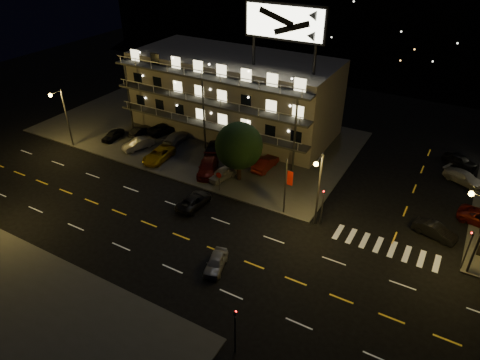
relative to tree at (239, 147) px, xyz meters
The scene contains 28 objects.
ground 12.79m from the tree, 78.77° to the right, with size 140.00×140.00×0.00m, color black.
curb_nw 14.87m from the tree, 144.89° to the left, with size 44.00×24.00×0.15m, color #3B3B38.
motel 14.31m from the tree, 122.18° to the left, with size 28.00×13.80×18.10m.
hill_backdrop 57.54m from the tree, 93.61° to the left, with size 120.00×25.00×24.00m.
streetlight_nw 23.98m from the tree, behind, with size 0.44×1.92×8.00m.
streetlight_nc 11.53m from the tree, 19.64° to the right, with size 0.44×1.92×8.00m.
streetlight_ne 24.74m from the tree, ahead, with size 1.92×0.44×8.00m.
signal_nw 11.95m from the tree, 16.26° to the right, with size 0.20×0.27×4.60m.
signal_sw 23.32m from the tree, 60.81° to the right, with size 0.20×0.27×4.60m.
signal_ne 24.63m from the tree, ahead, with size 0.27×0.20×4.60m.
banner_north 8.22m from the tree, 24.62° to the right, with size 0.83×0.16×6.40m.
stop_sign 4.22m from the tree, 101.48° to the right, with size 0.91×0.11×2.61m.
tree is the anchor object (origin of this frame).
lot_car_0 20.57m from the tree, behind, with size 1.45×3.61×1.23m, color black.
lot_car_1 15.71m from the tree, behind, with size 1.47×4.21×1.39m, color gray.
lot_car_2 11.63m from the tree, behind, with size 2.30×4.98×1.38m, color #BF9712.
lot_car_3 5.23m from the tree, behind, with size 2.10×5.16×1.50m, color #54110C.
lot_car_4 4.01m from the tree, 153.23° to the right, with size 1.57×3.89×1.33m, color gray.
lot_car_5 18.54m from the tree, 168.85° to the left, with size 1.30×3.72×1.23m, color black.
lot_car_6 16.76m from the tree, 159.75° to the left, with size 2.21×4.80×1.33m, color black.
lot_car_7 13.20m from the tree, 161.45° to the left, with size 1.94×4.77×1.38m, color gray.
lot_car_8 8.10m from the tree, 146.69° to the left, with size 1.76×4.37×1.49m, color black.
lot_car_9 5.29m from the tree, 65.86° to the left, with size 1.57×4.49×1.48m, color #54110C.
side_car_0 21.85m from the tree, ahead, with size 1.42×4.09×1.35m, color black.
side_car_2 26.32m from the tree, 28.32° to the left, with size 1.92×4.72×1.37m, color gray.
side_car_3 27.81m from the tree, 36.80° to the left, with size 1.68×4.17×1.42m, color black.
road_car_east 15.31m from the tree, 67.89° to the right, with size 1.45×3.62×1.23m, color gray.
road_car_west 7.99m from the tree, 102.27° to the right, with size 2.08×4.51×1.25m, color black.
Camera 1 is at (18.90, -25.21, 26.40)m, focal length 32.00 mm.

